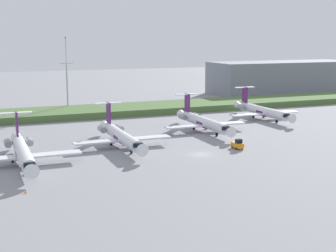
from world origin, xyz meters
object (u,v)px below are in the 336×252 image
Objects in this scene: regional_jet_fourth at (262,111)px; regional_jet_second at (121,136)px; regional_jet_third at (203,122)px; baggage_tug at (238,144)px; regional_jet_nearest at (22,151)px; safety_cone_front_marker at (26,191)px; antenna_mast at (67,81)px.

regional_jet_second is at bearing -158.27° from regional_jet_fourth.
regional_jet_third reaches higher than baggage_tug.
regional_jet_nearest reaches higher than safety_cone_front_marker.
regional_jet_second is 1.23× the size of antenna_mast.
regional_jet_nearest is 1.00× the size of regional_jet_fourth.
antenna_mast is 7.86× the size of baggage_tug.
regional_jet_third is at bearing 36.34° from safety_cone_front_marker.
baggage_tug is at bearing -27.40° from regional_jet_second.
regional_jet_fourth is (51.91, 20.68, 0.00)m from regional_jet_second.
antenna_mast is (21.01, 64.92, 7.87)m from regional_jet_nearest.
regional_jet_third is 55.42m from antenna_mast.
safety_cone_front_marker is at bearing -104.93° from antenna_mast.
regional_jet_nearest is 46.96m from baggage_tug.
antenna_mast is at bearing 145.81° from regional_jet_fourth.
regional_jet_second is (22.71, 7.81, 0.00)m from regional_jet_nearest.
safety_cone_front_marker is at bearing -94.33° from regional_jet_nearest.
antenna_mast reaches higher than regional_jet_third.
baggage_tug is 50.38m from safety_cone_front_marker.
regional_jet_third is 9.69× the size of baggage_tug.
regional_jet_second is 27.06m from baggage_tug.
regional_jet_third and regional_jet_fourth have the same top height.
baggage_tug reaches higher than safety_cone_front_marker.
regional_jet_second is 36.45m from safety_cone_front_marker.
regional_jet_fourth is 56.36× the size of safety_cone_front_marker.
baggage_tug is at bearing -69.72° from antenna_mast.
baggage_tug is 5.82× the size of safety_cone_front_marker.
safety_cone_front_marker is at bearing -162.98° from baggage_tug.
regional_jet_nearest is 9.69× the size of baggage_tug.
regional_jet_second reaches higher than safety_cone_front_marker.
regional_jet_second is 55.88m from regional_jet_fourth.
antenna_mast reaches higher than regional_jet_nearest.
regional_jet_second is at bearing 18.97° from regional_jet_nearest.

